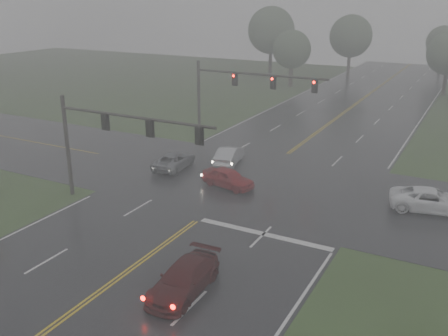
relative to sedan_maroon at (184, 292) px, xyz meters
The scene contains 14 objects.
main_road 13.49m from the sedan_maroon, 105.40° to the left, with size 18.00×160.00×0.02m, color black.
cross_street 15.42m from the sedan_maroon, 103.42° to the left, with size 120.00×14.00×0.02m, color black.
stop_bar 7.46m from the sedan_maroon, 82.92° to the left, with size 8.50×0.50×0.01m, color silver.
sedan_maroon is the anchor object (origin of this frame).
sedan_red 14.04m from the sedan_maroon, 108.94° to the left, with size 1.66×4.14×1.41m, color maroon.
sedan_silver 19.46m from the sedan_maroon, 111.00° to the left, with size 1.56×4.47×1.47m, color #A9ABB1.
car_grey 18.27m from the sedan_maroon, 124.88° to the left, with size 2.16×4.68×1.30m, color slate.
pickup_white 18.29m from the sedan_maroon, 59.59° to the left, with size 2.46×5.33×1.48m, color white.
signal_gantry_near 13.22m from the sedan_maroon, 146.16° to the left, with size 11.95×0.31×7.16m.
signal_gantry_far 27.03m from the sedan_maroon, 111.51° to the left, with size 13.20×0.38×7.51m.
tree_nw_a 58.65m from the sedan_maroon, 105.90° to the left, with size 5.84×5.84×8.57m.
tree_n_mid 70.72m from the sedan_maroon, 98.59° to the left, with size 7.13×7.13×10.47m.
tree_nw_b 69.04m from the sedan_maroon, 109.63° to the left, with size 8.02×8.02×11.79m.
tree_n_far 80.71m from the sedan_maroon, 87.78° to the left, with size 5.80×5.80×8.52m.
Camera 1 is at (14.99, -10.36, 13.52)m, focal length 40.00 mm.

